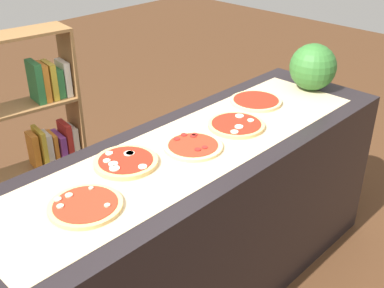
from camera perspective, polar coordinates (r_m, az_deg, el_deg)
counter at (r=2.59m, az=0.00°, el=-9.76°), size 2.48×0.74×0.96m
parchment_paper at (r=2.32m, az=0.00°, el=-0.41°), size 2.12×0.55×0.00m
pizza_mushroom_0 at (r=1.94m, az=-12.54°, el=-7.14°), size 0.29×0.29×0.03m
pizza_mozzarella_1 at (r=2.20m, az=-7.87°, el=-2.10°), size 0.29×0.29×0.03m
pizza_pepperoni_2 at (r=2.31m, az=0.13°, el=-0.25°), size 0.29×0.29×0.02m
pizza_mozzarella_3 at (r=2.52m, az=5.28°, el=2.27°), size 0.30×0.30×0.03m
pizza_plain_4 at (r=2.82m, az=7.59°, el=5.07°), size 0.30×0.30×0.02m
watermelon at (r=3.05m, az=14.12°, el=8.86°), size 0.28×0.28×0.28m
bookshelf at (r=3.23m, az=-17.61°, el=0.57°), size 0.73×0.32×1.33m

